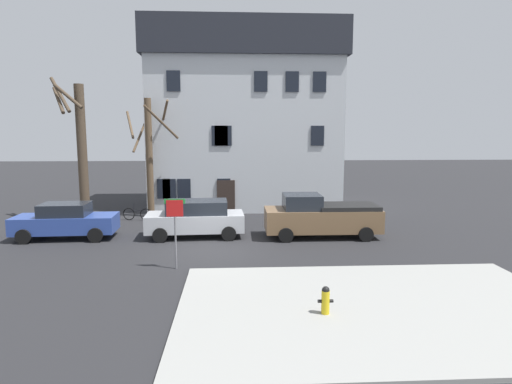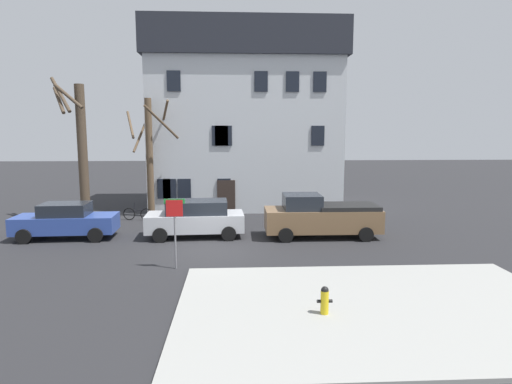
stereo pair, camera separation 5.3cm
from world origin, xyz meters
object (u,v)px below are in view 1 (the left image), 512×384
(car_silver_wagon, at_px, (196,218))
(pickup_truck_brown, at_px, (321,216))
(fire_hydrant, at_px, (326,300))
(street_sign_pole, at_px, (175,220))
(bicycle_leaning, at_px, (137,214))
(building_main, at_px, (244,117))
(tree_bare_near, at_px, (80,147))
(tree_bare_mid, at_px, (149,153))
(car_blue_sedan, at_px, (66,221))

(car_silver_wagon, distance_m, pickup_truck_brown, 6.01)
(fire_hydrant, distance_m, street_sign_pole, 6.55)
(bicycle_leaning, bearing_deg, fire_hydrant, -59.52)
(building_main, height_order, pickup_truck_brown, building_main)
(tree_bare_near, relative_size, fire_hydrant, 10.56)
(building_main, relative_size, pickup_truck_brown, 2.31)
(pickup_truck_brown, xyz_separation_m, street_sign_pole, (-6.31, -4.58, 0.83))
(fire_hydrant, relative_size, bicycle_leaning, 0.44)
(pickup_truck_brown, distance_m, street_sign_pole, 7.84)
(tree_bare_mid, xyz_separation_m, street_sign_pole, (2.77, -10.07, -1.95))
(tree_bare_mid, distance_m, bicycle_leaning, 3.62)
(building_main, distance_m, car_blue_sedan, 13.69)
(tree_bare_near, bearing_deg, bicycle_leaning, -11.45)
(fire_hydrant, xyz_separation_m, bicycle_leaning, (-7.96, 13.51, -0.15))
(fire_hydrant, bearing_deg, street_sign_pole, 135.59)
(car_silver_wagon, bearing_deg, building_main, 74.22)
(car_blue_sedan, xyz_separation_m, street_sign_pole, (5.79, -4.89, 0.98))
(building_main, distance_m, pickup_truck_brown, 11.28)
(building_main, bearing_deg, car_silver_wagon, -105.78)
(car_silver_wagon, bearing_deg, bicycle_leaning, 131.76)
(street_sign_pole, bearing_deg, tree_bare_near, 124.30)
(bicycle_leaning, bearing_deg, street_sign_pole, -69.52)
(street_sign_pole, bearing_deg, pickup_truck_brown, 35.98)
(car_blue_sedan, bearing_deg, fire_hydrant, -42.10)
(car_blue_sedan, bearing_deg, tree_bare_near, 99.56)
(building_main, relative_size, car_blue_sedan, 2.69)
(fire_hydrant, height_order, street_sign_pole, street_sign_pole)
(tree_bare_mid, bearing_deg, bicycle_leaning, -119.56)
(street_sign_pole, bearing_deg, car_silver_wagon, 86.37)
(tree_bare_mid, distance_m, car_silver_wagon, 6.67)
(car_blue_sedan, relative_size, pickup_truck_brown, 0.86)
(car_silver_wagon, xyz_separation_m, street_sign_pole, (-0.31, -4.90, 0.91))
(tree_bare_mid, distance_m, pickup_truck_brown, 10.97)
(building_main, distance_m, tree_bare_mid, 7.32)
(car_silver_wagon, distance_m, street_sign_pole, 4.99)
(fire_hydrant, bearing_deg, bicycle_leaning, 120.48)
(tree_bare_mid, bearing_deg, pickup_truck_brown, -31.15)
(tree_bare_near, relative_size, pickup_truck_brown, 1.48)
(car_blue_sedan, bearing_deg, building_main, 46.60)
(car_blue_sedan, relative_size, bicycle_leaning, 2.72)
(street_sign_pole, bearing_deg, fire_hydrant, -44.41)
(car_blue_sedan, xyz_separation_m, bicycle_leaning, (2.42, 4.14, -0.48))
(bicycle_leaning, bearing_deg, tree_bare_mid, 60.44)
(building_main, xyz_separation_m, bicycle_leaning, (-6.28, -5.07, -5.67))
(building_main, xyz_separation_m, tree_bare_mid, (-5.68, -4.01, -2.26))
(building_main, height_order, tree_bare_mid, building_main)
(pickup_truck_brown, height_order, bicycle_leaning, pickup_truck_brown)
(building_main, bearing_deg, fire_hydrant, -84.84)
(street_sign_pole, height_order, bicycle_leaning, street_sign_pole)
(car_blue_sedan, height_order, street_sign_pole, street_sign_pole)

